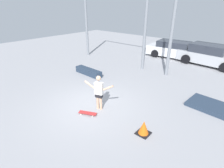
% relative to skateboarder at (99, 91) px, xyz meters
% --- Properties ---
extents(ground_plane, '(36.00, 36.00, 0.00)m').
position_rel_skateboarder_xyz_m(ground_plane, '(-0.49, -0.05, -0.87)').
color(ground_plane, '#9E9EA3').
extents(skateboarder, '(1.27, 0.50, 1.55)m').
position_rel_skateboarder_xyz_m(skateboarder, '(0.00, 0.00, 0.00)').
color(skateboarder, '#DBAD89').
rests_on(skateboarder, ground_plane).
extents(skateboard, '(0.78, 0.51, 0.08)m').
position_rel_skateboarder_xyz_m(skateboard, '(-0.08, -0.62, -0.81)').
color(skateboard, red).
rests_on(skateboard, ground_plane).
extents(grind_box, '(2.08, 0.54, 0.38)m').
position_rel_skateboarder_xyz_m(grind_box, '(-3.42, 2.46, -0.68)').
color(grind_box, '#28384C').
rests_on(grind_box, ground_plane).
extents(canopy_support_left, '(5.87, 0.20, 6.51)m').
position_rel_skateboarder_xyz_m(canopy_support_left, '(-4.23, 5.71, 3.07)').
color(canopy_support_left, gray).
rests_on(canopy_support_left, ground_plane).
extents(parked_car_white, '(4.72, 2.15, 1.38)m').
position_rel_skateboarder_xyz_m(parked_car_white, '(-0.87, 9.92, -0.20)').
color(parked_car_white, white).
rests_on(parked_car_white, ground_plane).
extents(parked_car_silver, '(4.48, 2.18, 1.53)m').
position_rel_skateboarder_xyz_m(parked_car_silver, '(1.84, 9.64, -0.14)').
color(parked_car_silver, '#B7BABF').
rests_on(parked_car_silver, ground_plane).
extents(traffic_cone, '(0.46, 0.46, 0.52)m').
position_rel_skateboarder_xyz_m(traffic_cone, '(2.29, -0.12, -0.62)').
color(traffic_cone, black).
rests_on(traffic_cone, ground_plane).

